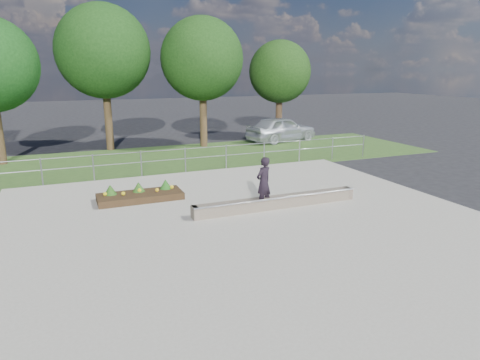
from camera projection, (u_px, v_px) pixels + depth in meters
name	position (u px, v px, depth m)	size (l,w,h in m)	color
ground	(253.00, 227.00, 12.99)	(120.00, 120.00, 0.00)	black
grass_verge	(168.00, 159.00, 22.80)	(30.00, 8.00, 0.02)	#2E4D1E
concrete_slab	(253.00, 226.00, 12.98)	(15.00, 15.00, 0.06)	gray
fence	(185.00, 157.00, 19.49)	(20.06, 0.06, 1.20)	gray
tree_mid_left	(103.00, 52.00, 24.04)	(5.25, 5.25, 8.25)	#352515
tree_mid_right	(202.00, 59.00, 25.30)	(4.90, 4.90, 7.70)	#382716
tree_far_right	(280.00, 72.00, 29.07)	(4.20, 4.20, 6.60)	#372516
grind_ledge	(277.00, 202.00, 14.56)	(6.00, 0.44, 0.43)	brown
planter_bed	(140.00, 195.00, 15.49)	(3.00, 1.20, 0.61)	black
skateboarder	(264.00, 183.00, 14.22)	(0.80, 0.63, 1.80)	white
parked_car	(281.00, 129.00, 28.26)	(1.97, 4.90, 1.67)	silver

